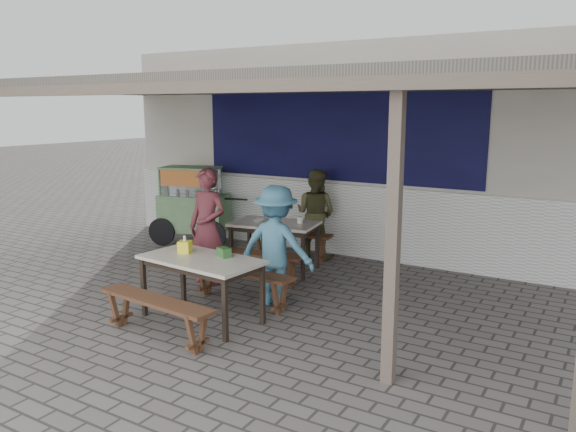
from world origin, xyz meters
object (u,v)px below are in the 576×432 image
Objects in this scene: patron_wall_side at (316,213)px; bench_right_street at (156,309)px; table_left at (275,227)px; bench_left_wall at (291,239)px; patron_street_side at (208,227)px; donation_box at (224,252)px; vendor_cart at (193,202)px; condiment_jar at (300,220)px; tissue_box at (185,247)px; table_right at (201,264)px; patron_right_table at (276,246)px; bench_left_street at (256,260)px; condiment_bowl at (259,220)px; bench_right_wall at (241,278)px.

bench_right_street is at bearing 93.41° from patron_wall_side.
table_left reaches higher than bench_left_wall.
patron_street_side is at bearing -111.46° from bench_left_wall.
donation_box is (0.68, -2.66, 0.47)m from bench_left_wall.
vendor_cart is 17.19× the size of condiment_jar.
tissue_box is (-0.09, -3.11, 0.09)m from patron_wall_side.
tissue_box is at bearing 169.79° from table_right.
patron_right_table is at bearing 46.71° from tissue_box.
table_right is at bearing 56.62° from patron_right_table.
patron_wall_side is at bearing 79.39° from bench_left_street.
condiment_bowl is (-1.06, 1.17, 0.01)m from patron_right_table.
table_right is 3.87m from vendor_cart.
patron_wall_side is at bearing 72.51° from table_left.
patron_street_side is at bearing -124.48° from table_left.
table_right is 0.36m from tissue_box.
patron_street_side is at bearing -60.54° from vendor_cart.
table_right is at bearing -63.93° from vendor_cart.
donation_box is (0.26, 0.86, 0.47)m from bench_right_street.
condiment_jar is at bearing 63.74° from bench_left_street.
bench_right_wall is 1.11m from patron_street_side.
bench_right_street is at bearing -94.99° from bench_left_street.
patron_wall_side is 2.38m from patron_right_table.
bench_left_wall is 0.87m from condiment_bowl.
patron_street_side is at bearing 117.91° from bench_right_street.
table_left is 0.76m from bench_left_wall.
donation_box is (0.43, -3.02, 0.07)m from patron_wall_side.
patron_wall_side reaches higher than vendor_cart.
condiment_jar is 0.56× the size of condiment_bowl.
vendor_cart is at bearing 8.74° from patron_wall_side.
donation_box is at bearing 45.39° from table_right.
condiment_jar is (0.31, 2.21, -0.02)m from tissue_box.
bench_left_wall is (-0.23, 1.35, 0.00)m from bench_left_street.
tissue_box is at bearing 39.96° from patron_right_table.
table_left is 8.03× the size of condiment_bowl.
bench_left_wall and bench_right_wall have the same top height.
bench_left_wall is (-0.12, 0.68, -0.34)m from table_left.
bench_right_wall is 0.93× the size of vendor_cart.
donation_box is at bearing -69.69° from bench_right_wall.
bench_right_street is 2.85m from condiment_bowl.
bench_right_wall is 0.94× the size of patron_street_side.
bench_left_wall is 0.85× the size of patron_street_side.
table_left is 1.05m from patron_wall_side.
table_right is at bearing 95.03° from patron_wall_side.
table_right is at bearing -139.81° from donation_box.
tissue_box is (-0.38, -0.60, 0.48)m from bench_right_wall.
bench_right_street is at bearing -78.92° from condiment_bowl.
condiment_jar is at bearing 12.51° from table_left.
condiment_jar is (0.82, 1.16, -0.02)m from patron_street_side.
vendor_cart is (-2.65, 2.19, 0.42)m from bench_right_wall.
bench_right_wall is at bearing 90.00° from table_right.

